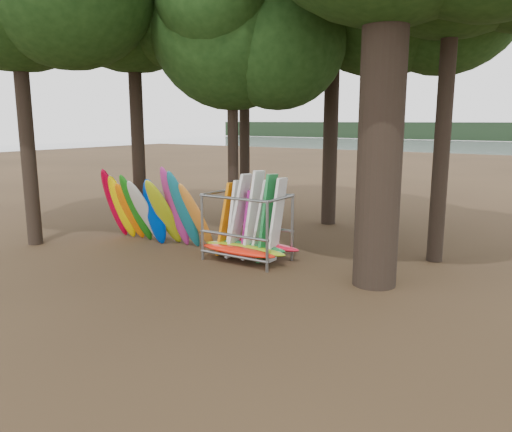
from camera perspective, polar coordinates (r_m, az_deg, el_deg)
The scene contains 6 objects.
ground at distance 15.32m, azimuth -4.77°, elevation -5.83°, with size 120.00×120.00×0.00m, color #47331E.
lake at distance 72.24m, azimuth 26.10°, elevation 6.28°, with size 160.00×160.00×0.00m, color gray.
oak_1 at distance 22.32m, azimuth -1.38°, elevation 23.25°, with size 7.96×7.96×12.66m.
oak_5 at distance 18.56m, azimuth -2.76°, elevation 20.74°, with size 6.58×6.58×10.45m.
kayak_row at distance 18.05m, azimuth -11.90°, elevation 0.68°, with size 4.64×2.06×3.04m.
storage_rack at distance 15.78m, azimuth -0.96°, elevation -1.53°, with size 3.17×1.60×2.89m.
Camera 1 is at (9.07, -11.54, 4.39)m, focal length 35.00 mm.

